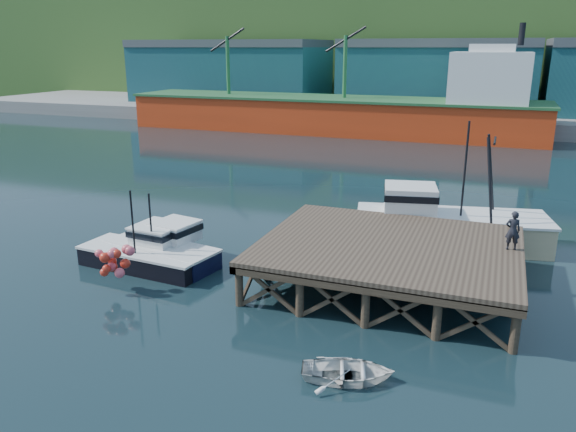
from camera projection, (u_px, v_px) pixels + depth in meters
The scene contains 12 objects.
ground at pixel (282, 269), 29.21m from camera, with size 300.00×300.00×0.00m, color black.
wharf at pixel (388, 248), 26.61m from camera, with size 12.00×10.00×2.62m.
far_quay at pixel (438, 111), 91.54m from camera, with size 160.00×40.00×2.00m, color gray.
warehouse_left at pixel (231, 74), 97.40m from camera, with size 32.00×16.00×9.00m, color #1B585A.
warehouse_mid at pixel (438, 78), 85.48m from camera, with size 28.00×16.00×9.00m, color #1B585A.
cargo_ship at pixel (355, 108), 74.08m from camera, with size 55.50×10.00×13.75m.
hillside at pixel (459, 47), 115.49m from camera, with size 220.00×50.00×22.00m, color #2D511E.
boat_navy at pixel (165, 248), 29.90m from camera, with size 6.73×4.10×4.01m.
boat_black at pixel (148, 251), 29.41m from camera, with size 7.16×6.00×4.32m.
trawler at pixel (447, 220), 32.34m from camera, with size 11.35×5.97×7.22m.
dinghy at pixel (348, 371), 19.37m from camera, with size 2.29×3.21×0.66m, color silver.
dockworker at pixel (513, 231), 25.58m from camera, with size 0.67×0.44×1.84m, color black.
Camera 1 is at (9.95, -25.28, 11.07)m, focal length 35.00 mm.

